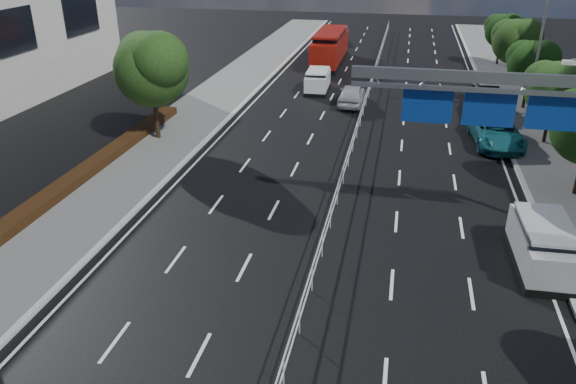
# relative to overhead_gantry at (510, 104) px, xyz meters

# --- Properties ---
(ground) EXTENTS (160.00, 160.00, 0.00)m
(ground) POSITION_rel_overhead_gantry_xyz_m (-6.74, -10.05, -5.61)
(ground) COLOR black
(ground) RESTS_ON ground
(kerb_near) EXTENTS (0.25, 140.00, 0.15)m
(kerb_near) POSITION_rel_overhead_gantry_xyz_m (-15.74, -10.05, -5.54)
(kerb_near) COLOR silver
(kerb_near) RESTS_ON ground
(median_fence) EXTENTS (0.05, 85.00, 1.02)m
(median_fence) POSITION_rel_overhead_gantry_xyz_m (-6.74, 12.45, -5.08)
(median_fence) COLOR silver
(median_fence) RESTS_ON ground
(hedge_near) EXTENTS (1.00, 36.00, 0.44)m
(hedge_near) POSITION_rel_overhead_gantry_xyz_m (-20.04, -5.05, -5.25)
(hedge_near) COLOR black
(hedge_near) RESTS_ON sidewalk_near
(overhead_gantry) EXTENTS (10.24, 0.38, 7.45)m
(overhead_gantry) POSITION_rel_overhead_gantry_xyz_m (0.00, 0.00, 0.00)
(overhead_gantry) COLOR gray
(overhead_gantry) RESTS_ON ground
(streetlight_far) EXTENTS (2.78, 2.40, 9.00)m
(streetlight_far) POSITION_rel_overhead_gantry_xyz_m (3.76, 15.95, -0.40)
(streetlight_far) COLOR gray
(streetlight_far) RESTS_ON ground
(near_tree_back) EXTENTS (4.84, 4.51, 6.69)m
(near_tree_back) POSITION_rel_overhead_gantry_xyz_m (-18.68, 7.92, -1.00)
(near_tree_back) COLOR black
(near_tree_back) RESTS_ON ground
(far_tree_e) EXTENTS (3.63, 3.38, 5.13)m
(far_tree_e) POSITION_rel_overhead_gantry_xyz_m (4.51, 11.93, -2.05)
(far_tree_e) COLOR black
(far_tree_e) RESTS_ON ground
(far_tree_f) EXTENTS (3.52, 3.28, 5.02)m
(far_tree_f) POSITION_rel_overhead_gantry_xyz_m (4.50, 19.43, -2.12)
(far_tree_f) COLOR black
(far_tree_f) RESTS_ON ground
(far_tree_g) EXTENTS (3.96, 3.69, 5.45)m
(far_tree_g) POSITION_rel_overhead_gantry_xyz_m (4.51, 26.92, -1.85)
(far_tree_g) COLOR black
(far_tree_g) RESTS_ON ground
(far_tree_h) EXTENTS (3.41, 3.18, 4.91)m
(far_tree_h) POSITION_rel_overhead_gantry_xyz_m (4.50, 34.43, -2.18)
(far_tree_h) COLOR black
(far_tree_h) RESTS_ON ground
(white_minivan) EXTENTS (1.86, 4.04, 1.73)m
(white_minivan) POSITION_rel_overhead_gantry_xyz_m (-10.92, 21.42, -4.76)
(white_minivan) COLOR black
(white_minivan) RESTS_ON ground
(red_bus) EXTENTS (2.50, 10.44, 3.12)m
(red_bus) POSITION_rel_overhead_gantry_xyz_m (-11.43, 31.99, -3.98)
(red_bus) COLOR black
(red_bus) RESTS_ON ground
(near_car_silver) EXTENTS (1.82, 4.53, 1.54)m
(near_car_silver) POSITION_rel_overhead_gantry_xyz_m (-7.83, 18.05, -4.83)
(near_car_silver) COLOR silver
(near_car_silver) RESTS_ON ground
(near_car_dark) EXTENTS (1.90, 4.55, 1.46)m
(near_car_dark) POSITION_rel_overhead_gantry_xyz_m (-12.82, 43.47, -4.87)
(near_car_dark) COLOR black
(near_car_dark) RESTS_ON ground
(silver_minivan) EXTENTS (2.02, 4.55, 1.87)m
(silver_minivan) POSITION_rel_overhead_gantry_xyz_m (1.56, -2.63, -4.69)
(silver_minivan) COLOR black
(silver_minivan) RESTS_ON ground
(parked_car_teal) EXTENTS (3.03, 5.85, 1.58)m
(parked_car_teal) POSITION_rel_overhead_gantry_xyz_m (1.56, 11.19, -4.82)
(parked_car_teal) COLOR #196471
(parked_car_teal) RESTS_ON ground
(parked_car_dark) EXTENTS (2.57, 5.63, 1.60)m
(parked_car_dark) POSITION_rel_overhead_gantry_xyz_m (1.56, 17.07, -4.81)
(parked_car_dark) COLOR black
(parked_car_dark) RESTS_ON ground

